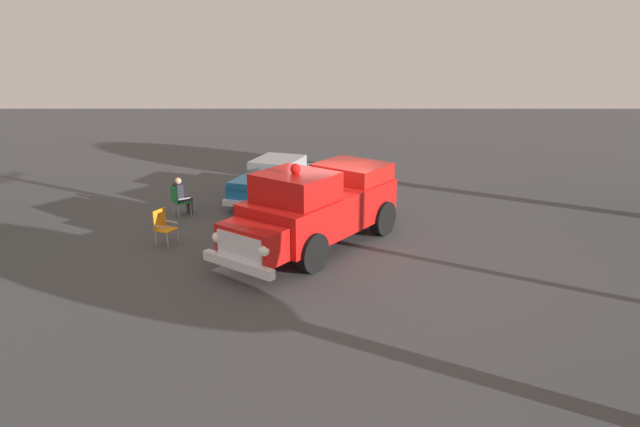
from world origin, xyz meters
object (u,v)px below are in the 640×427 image
object	(u,v)px
vintage_fire_truck	(315,206)
classic_hot_rod	(273,180)
lawn_chair_by_car	(161,225)
lawn_chair_near_truck	(176,198)
spectator_seated	(180,195)

from	to	relation	value
vintage_fire_truck	classic_hot_rod	bearing A→B (deg)	108.12
classic_hot_rod	lawn_chair_by_car	xyz separation A→B (m)	(-2.86, -4.58, -0.16)
lawn_chair_near_truck	lawn_chair_by_car	size ratio (longest dim) A/B	1.00
classic_hot_rod	lawn_chair_by_car	size ratio (longest dim) A/B	4.63
vintage_fire_truck	classic_hot_rod	size ratio (longest dim) A/B	1.28
vintage_fire_truck	spectator_seated	world-z (taller)	vintage_fire_truck
lawn_chair_near_truck	lawn_chair_by_car	world-z (taller)	same
lawn_chair_near_truck	classic_hot_rod	bearing A→B (deg)	31.85
vintage_fire_truck	lawn_chair_by_car	bearing A→B (deg)	177.47
vintage_fire_truck	lawn_chair_by_car	distance (m)	4.47
classic_hot_rod	lawn_chair_by_car	world-z (taller)	classic_hot_rod
classic_hot_rod	lawn_chair_near_truck	distance (m)	3.61
vintage_fire_truck	lawn_chair_by_car	world-z (taller)	vintage_fire_truck
vintage_fire_truck	classic_hot_rod	world-z (taller)	vintage_fire_truck
lawn_chair_near_truck	spectator_seated	xyz separation A→B (m)	(0.11, 0.08, 0.11)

